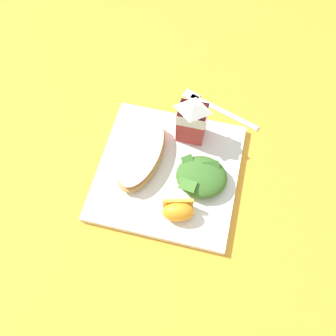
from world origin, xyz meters
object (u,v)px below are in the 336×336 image
at_px(white_plate, 168,172).
at_px(cheesy_pizza_bread, 142,155).
at_px(orange_wedge_front, 178,211).
at_px(metal_fork, 214,107).
at_px(milk_carton, 192,119).
at_px(green_salad_pile, 202,177).

bearing_deg(white_plate, cheesy_pizza_bread, 168.05).
distance_m(orange_wedge_front, metal_fork, 0.28).
distance_m(milk_carton, orange_wedge_front, 0.19).
bearing_deg(orange_wedge_front, cheesy_pizza_bread, 134.57).
bearing_deg(cheesy_pizza_bread, orange_wedge_front, -45.43).
distance_m(white_plate, metal_fork, 0.20).
xyz_separation_m(cheesy_pizza_bread, milk_carton, (0.08, 0.08, 0.04)).
bearing_deg(cheesy_pizza_bread, white_plate, -11.95).
height_order(cheesy_pizza_bread, orange_wedge_front, orange_wedge_front).
relative_size(white_plate, metal_fork, 1.52).
xyz_separation_m(green_salad_pile, orange_wedge_front, (-0.03, -0.08, -0.00)).
bearing_deg(milk_carton, green_salad_pile, -67.28).
bearing_deg(orange_wedge_front, green_salad_pile, 70.28).
bearing_deg(white_plate, green_salad_pile, -6.66).
bearing_deg(metal_fork, orange_wedge_front, -94.46).
bearing_deg(green_salad_pile, cheesy_pizza_bread, 170.92).
bearing_deg(orange_wedge_front, metal_fork, 85.54).
bearing_deg(green_salad_pile, orange_wedge_front, -109.72).
height_order(green_salad_pile, orange_wedge_front, green_salad_pile).
distance_m(white_plate, milk_carton, 0.12).
xyz_separation_m(cheesy_pizza_bread, green_salad_pile, (0.13, -0.02, 0.00)).
height_order(white_plate, milk_carton, milk_carton).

